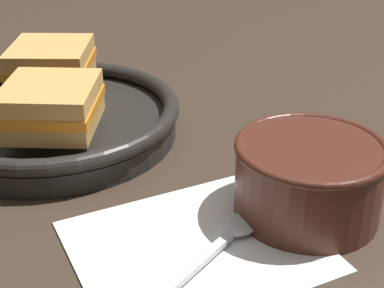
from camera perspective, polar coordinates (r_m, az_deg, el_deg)
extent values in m
plane|color=#382B21|center=(0.55, -0.52, -5.69)|extent=(4.00, 4.00, 0.00)
cube|color=white|center=(0.50, 0.40, -9.80)|extent=(0.22, 0.19, 0.00)
cylinder|color=#4C2319|center=(0.53, 11.21, -3.45)|extent=(0.13, 0.13, 0.07)
cylinder|color=gold|center=(0.52, 11.43, -1.40)|extent=(0.11, 0.11, 0.01)
torus|color=#4C2319|center=(0.52, 11.54, -0.34)|extent=(0.13, 0.13, 0.01)
cube|color=silver|center=(0.47, 0.45, -11.64)|extent=(0.08, 0.06, 0.01)
ellipsoid|color=silver|center=(0.52, 5.06, -7.60)|extent=(0.05, 0.05, 0.01)
cylinder|color=black|center=(0.69, -13.03, 1.68)|extent=(0.27, 0.27, 0.02)
torus|color=black|center=(0.68, -13.22, 3.28)|extent=(0.28, 0.28, 0.02)
cube|color=tan|center=(0.73, -13.39, 6.55)|extent=(0.12, 0.12, 0.02)
cube|color=orange|center=(0.73, -13.51, 7.58)|extent=(0.12, 0.13, 0.01)
cube|color=tan|center=(0.72, -13.63, 8.62)|extent=(0.12, 0.12, 0.02)
cube|color=tan|center=(0.61, -13.38, 2.44)|extent=(0.12, 0.12, 0.02)
cube|color=orange|center=(0.61, -13.52, 3.63)|extent=(0.12, 0.13, 0.01)
cube|color=tan|center=(0.60, -13.66, 4.85)|extent=(0.12, 0.12, 0.02)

